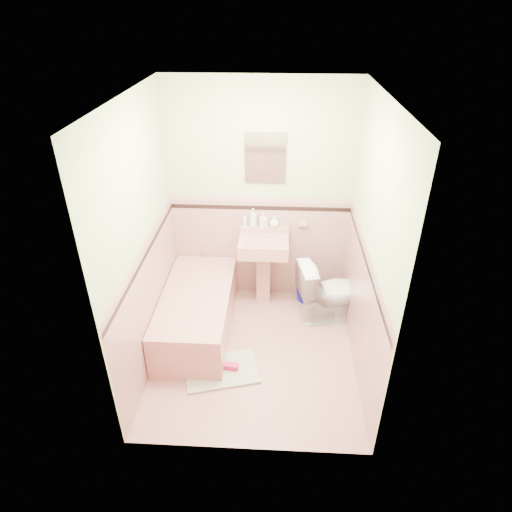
# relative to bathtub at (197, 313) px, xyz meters

# --- Properties ---
(floor) EXTENTS (2.20, 2.20, 0.00)m
(floor) POSITION_rel_bathtub_xyz_m (0.63, -0.33, -0.23)
(floor) COLOR tan
(floor) RESTS_ON ground
(ceiling) EXTENTS (2.20, 2.20, 0.00)m
(ceiling) POSITION_rel_bathtub_xyz_m (0.63, -0.33, 2.27)
(ceiling) COLOR white
(ceiling) RESTS_ON ground
(wall_back) EXTENTS (2.50, 0.00, 2.50)m
(wall_back) POSITION_rel_bathtub_xyz_m (0.63, 0.77, 1.02)
(wall_back) COLOR #EDE5C1
(wall_back) RESTS_ON ground
(wall_front) EXTENTS (2.50, 0.00, 2.50)m
(wall_front) POSITION_rel_bathtub_xyz_m (0.63, -1.43, 1.02)
(wall_front) COLOR #EDE5C1
(wall_front) RESTS_ON ground
(wall_left) EXTENTS (0.00, 2.50, 2.50)m
(wall_left) POSITION_rel_bathtub_xyz_m (-0.37, -0.33, 1.02)
(wall_left) COLOR #EDE5C1
(wall_left) RESTS_ON ground
(wall_right) EXTENTS (0.00, 2.50, 2.50)m
(wall_right) POSITION_rel_bathtub_xyz_m (1.63, -0.33, 1.02)
(wall_right) COLOR #EDE5C1
(wall_right) RESTS_ON ground
(wainscot_back) EXTENTS (2.00, 0.00, 2.00)m
(wainscot_back) POSITION_rel_bathtub_xyz_m (0.63, 0.76, 0.38)
(wainscot_back) COLOR tan
(wainscot_back) RESTS_ON ground
(wainscot_front) EXTENTS (2.00, 0.00, 2.00)m
(wainscot_front) POSITION_rel_bathtub_xyz_m (0.63, -1.42, 0.38)
(wainscot_front) COLOR tan
(wainscot_front) RESTS_ON ground
(wainscot_left) EXTENTS (0.00, 2.20, 2.20)m
(wainscot_left) POSITION_rel_bathtub_xyz_m (-0.36, -0.33, 0.38)
(wainscot_left) COLOR tan
(wainscot_left) RESTS_ON ground
(wainscot_right) EXTENTS (0.00, 2.20, 2.20)m
(wainscot_right) POSITION_rel_bathtub_xyz_m (1.62, -0.33, 0.38)
(wainscot_right) COLOR tan
(wainscot_right) RESTS_ON ground
(accent_back) EXTENTS (2.00, 0.00, 2.00)m
(accent_back) POSITION_rel_bathtub_xyz_m (0.63, 0.75, 0.90)
(accent_back) COLOR black
(accent_back) RESTS_ON ground
(accent_front) EXTENTS (2.00, 0.00, 2.00)m
(accent_front) POSITION_rel_bathtub_xyz_m (0.63, -1.41, 0.90)
(accent_front) COLOR black
(accent_front) RESTS_ON ground
(accent_left) EXTENTS (0.00, 2.20, 2.20)m
(accent_left) POSITION_rel_bathtub_xyz_m (-0.35, -0.33, 0.89)
(accent_left) COLOR black
(accent_left) RESTS_ON ground
(accent_right) EXTENTS (0.00, 2.20, 2.20)m
(accent_right) POSITION_rel_bathtub_xyz_m (1.61, -0.33, 0.89)
(accent_right) COLOR black
(accent_right) RESTS_ON ground
(cap_back) EXTENTS (2.00, 0.00, 2.00)m
(cap_back) POSITION_rel_bathtub_xyz_m (0.63, 0.75, 0.99)
(cap_back) COLOR tan
(cap_back) RESTS_ON ground
(cap_front) EXTENTS (2.00, 0.00, 2.00)m
(cap_front) POSITION_rel_bathtub_xyz_m (0.63, -1.41, 0.99)
(cap_front) COLOR tan
(cap_front) RESTS_ON ground
(cap_left) EXTENTS (0.00, 2.20, 2.20)m
(cap_left) POSITION_rel_bathtub_xyz_m (-0.35, -0.33, 1.00)
(cap_left) COLOR tan
(cap_left) RESTS_ON ground
(cap_right) EXTENTS (0.00, 2.20, 2.20)m
(cap_right) POSITION_rel_bathtub_xyz_m (1.61, -0.33, 1.00)
(cap_right) COLOR tan
(cap_right) RESTS_ON ground
(bathtub) EXTENTS (0.70, 1.50, 0.45)m
(bathtub) POSITION_rel_bathtub_xyz_m (0.00, 0.00, 0.00)
(bathtub) COLOR tan
(bathtub) RESTS_ON floor
(tub_faucet) EXTENTS (0.04, 0.12, 0.04)m
(tub_faucet) POSITION_rel_bathtub_xyz_m (0.00, 0.72, 0.41)
(tub_faucet) COLOR silver
(tub_faucet) RESTS_ON wall_back
(sink) EXTENTS (0.54, 0.48, 0.85)m
(sink) POSITION_rel_bathtub_xyz_m (0.68, 0.53, 0.20)
(sink) COLOR tan
(sink) RESTS_ON floor
(sink_faucet) EXTENTS (0.02, 0.02, 0.10)m
(sink_faucet) POSITION_rel_bathtub_xyz_m (0.68, 0.67, 0.72)
(sink_faucet) COLOR silver
(sink_faucet) RESTS_ON sink
(medicine_cabinet) EXTENTS (0.42, 0.04, 0.53)m
(medicine_cabinet) POSITION_rel_bathtub_xyz_m (0.68, 0.74, 1.47)
(medicine_cabinet) COLOR white
(medicine_cabinet) RESTS_ON wall_back
(soap_dish) EXTENTS (0.11, 0.06, 0.04)m
(soap_dish) POSITION_rel_bathtub_xyz_m (1.10, 0.73, 0.72)
(soap_dish) COLOR tan
(soap_dish) RESTS_ON wall_back
(soap_bottle_left) EXTENTS (0.11, 0.11, 0.22)m
(soap_bottle_left) POSITION_rel_bathtub_xyz_m (0.55, 0.71, 0.79)
(soap_bottle_left) COLOR #B2B2B2
(soap_bottle_left) RESTS_ON sink
(soap_bottle_mid) EXTENTS (0.10, 0.10, 0.18)m
(soap_bottle_mid) POSITION_rel_bathtub_xyz_m (0.66, 0.71, 0.77)
(soap_bottle_mid) COLOR #B2B2B2
(soap_bottle_mid) RESTS_ON sink
(soap_bottle_right) EXTENTS (0.11, 0.11, 0.14)m
(soap_bottle_right) POSITION_rel_bathtub_xyz_m (0.79, 0.71, 0.75)
(soap_bottle_right) COLOR #B2B2B2
(soap_bottle_right) RESTS_ON sink
(tube) EXTENTS (0.04, 0.04, 0.12)m
(tube) POSITION_rel_bathtub_xyz_m (0.46, 0.71, 0.75)
(tube) COLOR white
(tube) RESTS_ON sink
(toilet) EXTENTS (0.78, 0.54, 0.72)m
(toilet) POSITION_rel_bathtub_xyz_m (1.42, 0.28, 0.13)
(toilet) COLOR white
(toilet) RESTS_ON floor
(bucket) EXTENTS (0.27, 0.27, 0.25)m
(bucket) POSITION_rel_bathtub_xyz_m (1.19, 0.62, -0.10)
(bucket) COLOR #0D11A2
(bucket) RESTS_ON floor
(bath_mat) EXTENTS (0.78, 0.62, 0.03)m
(bath_mat) POSITION_rel_bathtub_xyz_m (0.33, -0.61, -0.21)
(bath_mat) COLOR #96A287
(bath_mat) RESTS_ON floor
(shoe) EXTENTS (0.14, 0.08, 0.06)m
(shoe) POSITION_rel_bathtub_xyz_m (0.42, -0.59, -0.17)
(shoe) COLOR #BF1E59
(shoe) RESTS_ON bath_mat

